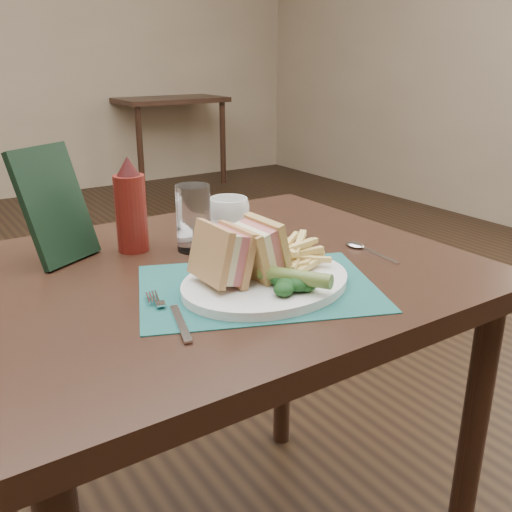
{
  "coord_description": "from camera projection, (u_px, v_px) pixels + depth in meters",
  "views": [
    {
      "loc": [
        -0.48,
        -1.36,
        1.12
      ],
      "look_at": [
        0.02,
        -0.61,
        0.8
      ],
      "focal_mm": 40.0,
      "sensor_mm": 36.0,
      "label": 1
    }
  ],
  "objects": [
    {
      "name": "plate",
      "position": [
        266.0,
        282.0,
        0.95
      ],
      "size": [
        0.33,
        0.28,
        0.01
      ],
      "primitive_type": null,
      "rotation": [
        0.0,
        0.0,
        0.13
      ],
      "color": "white",
      "rests_on": "placemat"
    },
    {
      "name": "fries_pile",
      "position": [
        289.0,
        253.0,
        0.99
      ],
      "size": [
        0.18,
        0.2,
        0.05
      ],
      "primitive_type": null,
      "color": "#E2C571",
      "rests_on": "plate"
    },
    {
      "name": "coffee_cup",
      "position": [
        229.0,
        214.0,
        1.21
      ],
      "size": [
        0.12,
        0.12,
        0.07
      ],
      "primitive_type": "imported",
      "rotation": [
        0.0,
        0.0,
        0.45
      ],
      "color": "white",
      "rests_on": "saucer"
    },
    {
      "name": "table_main",
      "position": [
        221.0,
        435.0,
        1.17
      ],
      "size": [
        0.9,
        0.75,
        0.75
      ],
      "primitive_type": null,
      "color": "black",
      "rests_on": "ground"
    },
    {
      "name": "placemat",
      "position": [
        258.0,
        288.0,
        0.95
      ],
      "size": [
        0.46,
        0.4,
        0.0
      ],
      "primitive_type": "cube",
      "rotation": [
        0.0,
        0.0,
        -0.39
      ],
      "color": "#1A5551",
      "rests_on": "table_main"
    },
    {
      "name": "spoon",
      "position": [
        371.0,
        250.0,
        1.11
      ],
      "size": [
        0.05,
        0.15,
        0.01
      ],
      "primitive_type": null,
      "rotation": [
        0.0,
        0.0,
        -0.08
      ],
      "color": "silver",
      "rests_on": "table_main"
    },
    {
      "name": "fork",
      "position": [
        171.0,
        313.0,
        0.84
      ],
      "size": [
        0.08,
        0.17,
        0.01
      ],
      "primitive_type": null,
      "rotation": [
        0.0,
        0.0,
        -0.28
      ],
      "color": "silver",
      "rests_on": "placemat"
    },
    {
      "name": "pickle_spear",
      "position": [
        295.0,
        277.0,
        0.89
      ],
      "size": [
        0.08,
        0.12,
        0.03
      ],
      "primitive_type": "cylinder",
      "rotation": [
        1.54,
        0.0,
        0.52
      ],
      "color": "#506A28",
      "rests_on": "plate"
    },
    {
      "name": "saucer",
      "position": [
        229.0,
        232.0,
        1.23
      ],
      "size": [
        0.18,
        0.18,
        0.01
      ],
      "primitive_type": "cylinder",
      "rotation": [
        0.0,
        0.0,
        -0.27
      ],
      "color": "white",
      "rests_on": "table_main"
    },
    {
      "name": "table_bg_right",
      "position": [
        167.0,
        140.0,
        5.08
      ],
      "size": [
        0.9,
        0.75,
        0.75
      ],
      "primitive_type": null,
      "color": "black",
      "rests_on": "ground"
    },
    {
      "name": "drinking_glass",
      "position": [
        194.0,
        218.0,
        1.11
      ],
      "size": [
        0.08,
        0.08,
        0.13
      ],
      "primitive_type": "cylinder",
      "rotation": [
        0.0,
        0.0,
        0.21
      ],
      "color": "silver",
      "rests_on": "table_main"
    },
    {
      "name": "kale_garnish",
      "position": [
        289.0,
        283.0,
        0.89
      ],
      "size": [
        0.11,
        0.08,
        0.03
      ],
      "primitive_type": null,
      "color": "#123416",
      "rests_on": "plate"
    },
    {
      "name": "check_presenter",
      "position": [
        55.0,
        205.0,
        1.04
      ],
      "size": [
        0.16,
        0.13,
        0.21
      ],
      "primitive_type": "cube",
      "rotation": [
        -0.31,
        0.0,
        0.5
      ],
      "color": "black",
      "rests_on": "table_main"
    },
    {
      "name": "ketchup_bottle",
      "position": [
        131.0,
        205.0,
        1.1
      ],
      "size": [
        0.08,
        0.08,
        0.19
      ],
      "primitive_type": null,
      "rotation": [
        0.0,
        0.0,
        -0.3
      ],
      "color": "#601510",
      "rests_on": "table_main"
    },
    {
      "name": "floor",
      "position": [
        138.0,
        452.0,
        1.69
      ],
      "size": [
        7.0,
        7.0,
        0.0
      ],
      "primitive_type": "plane",
      "color": "black",
      "rests_on": "ground"
    },
    {
      "name": "sandwich_half_a",
      "position": [
        211.0,
        256.0,
        0.89
      ],
      "size": [
        0.08,
        0.1,
        0.1
      ],
      "primitive_type": null,
      "rotation": [
        0.0,
        0.24,
        0.03
      ],
      "color": "tan",
      "rests_on": "plate"
    },
    {
      "name": "sandwich_half_b",
      "position": [
        248.0,
        251.0,
        0.92
      ],
      "size": [
        0.08,
        0.1,
        0.1
      ],
      "primitive_type": null,
      "rotation": [
        0.0,
        -0.24,
        0.04
      ],
      "color": "tan",
      "rests_on": "plate"
    }
  ]
}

